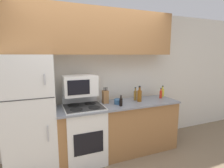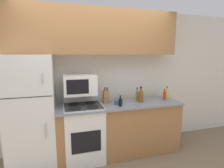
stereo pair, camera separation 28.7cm
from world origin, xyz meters
name	(u,v)px [view 1 (the left image)]	position (x,y,z in m)	size (l,w,h in m)	color
ground_plane	(107,166)	(0.00, 0.00, 0.00)	(12.00, 12.00, 0.00)	#7F6B51
wall_back	(93,80)	(0.00, 0.71, 1.27)	(8.00, 0.05, 2.55)	silver
lower_cabinets	(119,128)	(0.34, 0.28, 0.46)	(2.13, 0.61, 0.92)	#9E6B3D
refrigerator	(30,115)	(-1.06, 0.34, 0.87)	(0.68, 0.70, 1.75)	white
upper_cabinets	(96,32)	(0.00, 0.50, 2.12)	(2.81, 0.36, 0.74)	#9E6B3D
stove	(84,133)	(-0.29, 0.27, 0.48)	(0.62, 0.59, 1.10)	white
microwave	(80,85)	(-0.32, 0.37, 1.26)	(0.52, 0.36, 0.32)	white
knife_block	(105,97)	(0.12, 0.38, 1.03)	(0.09, 0.10, 0.28)	#9E6B3D
bowl	(118,101)	(0.31, 0.26, 0.96)	(0.15, 0.15, 0.08)	#335B84
bottle_vinegar	(135,95)	(0.70, 0.37, 1.01)	(0.06, 0.06, 0.24)	olive
bottle_soy_sauce	(121,102)	(0.29, 0.12, 0.99)	(0.05, 0.05, 0.18)	black
bottle_whiskey	(139,95)	(0.72, 0.26, 1.03)	(0.08, 0.08, 0.28)	brown
bottle_hot_sauce	(161,94)	(1.23, 0.31, 1.00)	(0.05, 0.05, 0.20)	red
bottle_cooking_spray	(163,92)	(1.34, 0.40, 1.00)	(0.06, 0.06, 0.22)	gold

